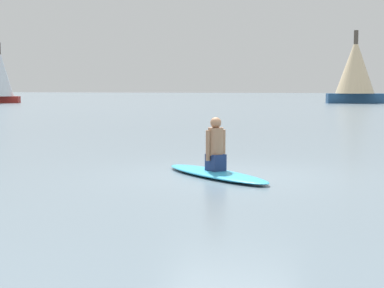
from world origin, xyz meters
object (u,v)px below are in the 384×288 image
surfboard (216,174)px  sailboat_near_right (0,75)px  person_paddler (216,146)px  sailboat_center_horizon (355,69)px

surfboard → sailboat_near_right: (46.04, 40.08, 3.12)m
person_paddler → sailboat_center_horizon: 58.46m
sailboat_center_horizon → sailboat_near_right: bearing=-178.3°
sailboat_center_horizon → sailboat_near_right: sailboat_center_horizon is taller
sailboat_center_horizon → person_paddler: bearing=-104.1°
person_paddler → sailboat_near_right: bearing=168.4°
person_paddler → surfboard: bearing=-116.1°
person_paddler → sailboat_center_horizon: bearing=129.5°
surfboard → person_paddler: bearing=63.9°
person_paddler → sailboat_center_horizon: size_ratio=0.13×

